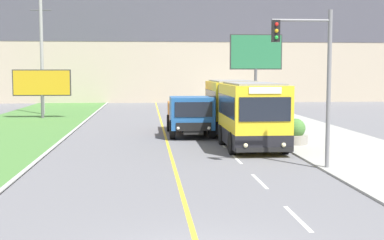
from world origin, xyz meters
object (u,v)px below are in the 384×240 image
at_px(billboard_large, 256,55).
at_px(planter_round_near, 295,133).
at_px(dump_truck, 190,116).
at_px(traffic_light_mast, 313,69).
at_px(utility_pole_far, 42,55).
at_px(planter_round_second, 278,126).
at_px(planter_round_third, 264,119).
at_px(city_bus, 241,111).
at_px(billboard_small, 42,84).

relative_size(billboard_large, planter_round_near, 5.21).
xyz_separation_m(dump_truck, traffic_light_mast, (3.71, -10.75, 2.65)).
bearing_deg(utility_pole_far, traffic_light_mast, -61.00).
height_order(utility_pole_far, planter_round_second, utility_pole_far).
bearing_deg(planter_round_third, planter_round_second, -90.24).
bearing_deg(planter_round_near, city_bus, 139.20).
xyz_separation_m(billboard_large, billboard_small, (-17.07, -0.26, -2.29)).
bearing_deg(dump_truck, traffic_light_mast, -70.97).
relative_size(traffic_light_mast, planter_round_third, 4.62).
bearing_deg(planter_round_near, billboard_small, 132.92).
relative_size(billboard_small, planter_round_near, 3.50).
distance_m(traffic_light_mast, billboard_small, 27.34).
relative_size(utility_pole_far, billboard_small, 2.24).
bearing_deg(planter_round_third, planter_round_near, -90.69).
height_order(utility_pole_far, billboard_small, utility_pole_far).
distance_m(utility_pole_far, billboard_small, 4.70).
xyz_separation_m(city_bus, planter_round_near, (2.41, -2.08, -0.98)).
bearing_deg(billboard_small, planter_round_third, -30.23).
bearing_deg(city_bus, planter_round_second, 35.07).
xyz_separation_m(city_bus, billboard_large, (3.87, 14.97, 3.39)).
relative_size(billboard_small, planter_round_second, 3.63).
xyz_separation_m(billboard_small, planter_round_second, (15.68, -12.97, -2.09)).
height_order(dump_truck, planter_round_second, dump_truck).
xyz_separation_m(utility_pole_far, billboard_large, (17.78, -3.74, -0.09)).
relative_size(traffic_light_mast, planter_round_second, 4.85).
bearing_deg(city_bus, planter_round_near, -40.80).
bearing_deg(utility_pole_far, dump_truck, -55.36).
xyz_separation_m(dump_truck, billboard_small, (-10.67, 12.48, 1.54)).
bearing_deg(planter_round_third, utility_pole_far, 141.31).
distance_m(planter_round_near, planter_round_third, 7.64).
relative_size(planter_round_near, planter_round_third, 0.99).
bearing_deg(billboard_large, city_bus, -104.49).
relative_size(utility_pole_far, billboard_large, 1.51).
relative_size(utility_pole_far, planter_round_third, 7.75).
bearing_deg(billboard_large, traffic_light_mast, -96.53).
relative_size(city_bus, billboard_large, 1.76).
bearing_deg(planter_round_second, traffic_light_mast, -97.24).
relative_size(city_bus, billboard_small, 2.62).
height_order(billboard_large, planter_round_third, billboard_large).
xyz_separation_m(city_bus, planter_round_third, (2.50, 5.56, -0.97)).
height_order(city_bus, billboard_small, billboard_small).
distance_m(dump_truck, planter_round_second, 5.07).
height_order(billboard_large, planter_round_near, billboard_large).
bearing_deg(billboard_small, traffic_light_mast, -58.24).
bearing_deg(planter_round_second, planter_round_near, -91.14).
relative_size(dump_truck, traffic_light_mast, 1.12).
height_order(dump_truck, billboard_small, billboard_small).
relative_size(dump_truck, planter_round_near, 5.22).
bearing_deg(planter_round_near, planter_round_second, 88.86).
bearing_deg(planter_round_near, utility_pole_far, 128.14).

